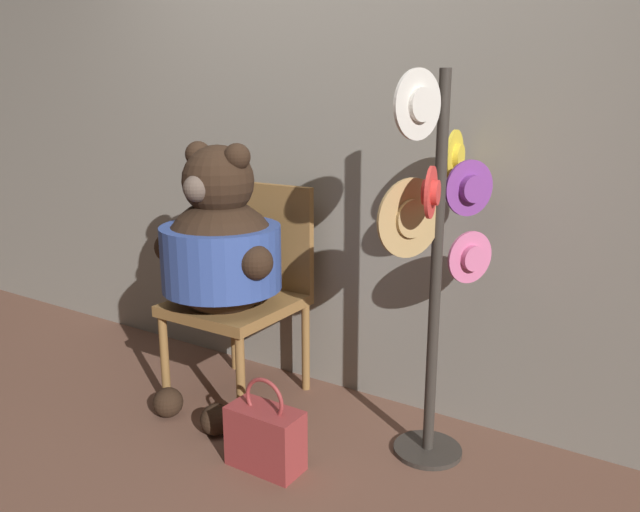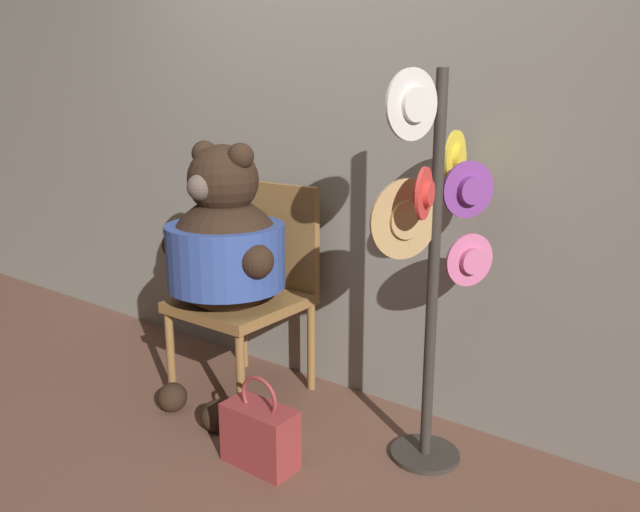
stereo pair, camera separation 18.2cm
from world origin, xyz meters
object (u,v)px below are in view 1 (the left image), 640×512
teddy_bear (220,250)px  hat_display_rack (438,246)px  chair (248,285)px  handbag_on_ground (265,437)px

teddy_bear → hat_display_rack: size_ratio=0.81×
teddy_bear → hat_display_rack: 0.99m
chair → hat_display_rack: (0.98, -0.06, 0.33)m
chair → hat_display_rack: size_ratio=0.67×
hat_display_rack → handbag_on_ground: hat_display_rack is taller
teddy_bear → handbag_on_ground: teddy_bear is taller
handbag_on_ground → teddy_bear: bearing=146.9°
chair → hat_display_rack: bearing=-3.3°
hat_display_rack → handbag_on_ground: size_ratio=4.00×
handbag_on_ground → chair: bearing=133.9°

